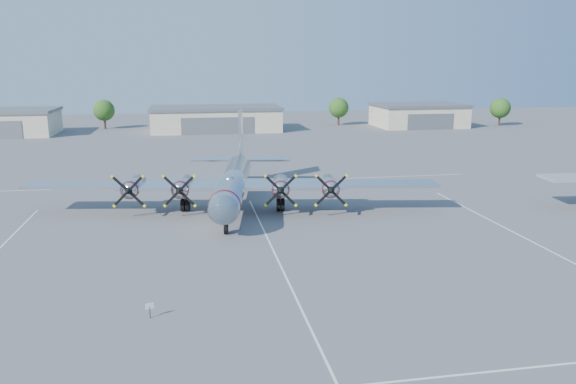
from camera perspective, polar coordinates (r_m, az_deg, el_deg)
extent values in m
plane|color=#4E4E51|center=(47.54, -1.87, -5.19)|extent=(260.00, 260.00, 0.00)
cube|color=silver|center=(42.87, -0.88, -7.24)|extent=(0.15, 40.00, 0.01)
cube|color=silver|center=(51.07, 24.38, -5.08)|extent=(0.15, 40.00, 0.01)
cube|color=silver|center=(71.55, -4.81, 0.98)|extent=(60.00, 0.15, 0.01)
cube|color=#B9AE93|center=(132.99, -27.19, 6.19)|extent=(22.00, 14.00, 4.80)
cube|color=#B9AE93|center=(127.47, -7.33, 7.28)|extent=(28.00, 14.00, 4.80)
cube|color=slate|center=(127.24, -7.37, 8.49)|extent=(28.60, 14.60, 0.60)
cube|color=slate|center=(120.53, -7.14, 6.67)|extent=(15.40, 0.20, 3.60)
cube|color=#B9AE93|center=(138.49, 13.09, 7.50)|extent=(20.00, 14.00, 4.80)
cube|color=slate|center=(138.27, 13.15, 8.61)|extent=(20.60, 14.60, 0.60)
cube|color=slate|center=(132.13, 14.28, 6.92)|extent=(11.00, 0.20, 3.60)
cylinder|color=#382619|center=(136.62, -18.10, 6.70)|extent=(0.50, 0.50, 2.80)
sphere|color=#1C4C15|center=(136.37, -18.19, 7.89)|extent=(4.80, 4.80, 4.80)
cylinder|color=#382619|center=(138.28, 5.15, 7.35)|extent=(0.50, 0.50, 2.80)
sphere|color=#1C4C15|center=(138.04, 5.17, 8.53)|extent=(4.80, 4.80, 4.80)
cylinder|color=#382619|center=(145.89, 20.67, 6.87)|extent=(0.50, 0.50, 2.80)
sphere|color=#1C4C15|center=(145.65, 20.76, 7.98)|extent=(4.80, 4.80, 4.80)
cylinder|color=black|center=(35.02, -13.85, -11.80)|extent=(0.05, 0.05, 0.72)
cube|color=white|center=(34.85, -13.89, -11.19)|extent=(0.49, 0.17, 0.36)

